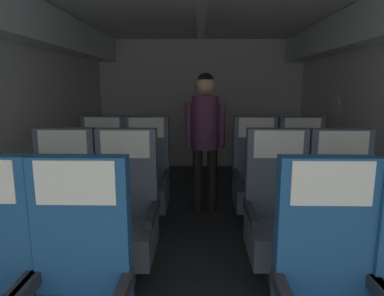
{
  "coord_description": "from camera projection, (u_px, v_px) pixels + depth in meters",
  "views": [
    {
      "loc": [
        -0.02,
        0.22,
        1.4
      ],
      "look_at": [
        -0.09,
        3.62,
        0.77
      ],
      "focal_mm": 31.15,
      "sensor_mm": 36.0,
      "label": 1
    }
  ],
  "objects": [
    {
      "name": "ground",
      "position": [
        201.0,
        246.0,
        2.98
      ],
      "size": [
        3.71,
        6.38,
        0.02
      ],
      "primitive_type": "cube",
      "color": "#23282D"
    },
    {
      "name": "fuselage_shell",
      "position": [
        202.0,
        64.0,
        2.95
      ],
      "size": [
        3.59,
        6.03,
        2.22
      ],
      "color": "silver",
      "rests_on": "ground"
    },
    {
      "name": "seat_b_left_window",
      "position": [
        63.0,
        217.0,
        2.42
      ],
      "size": [
        0.48,
        0.52,
        1.1
      ],
      "color": "#38383D",
      "rests_on": "ground"
    },
    {
      "name": "seat_b_left_aisle",
      "position": [
        125.0,
        218.0,
        2.4
      ],
      "size": [
        0.48,
        0.52,
        1.1
      ],
      "color": "#38383D",
      "rests_on": "ground"
    },
    {
      "name": "seat_b_right_aisle",
      "position": [
        343.0,
        220.0,
        2.37
      ],
      "size": [
        0.48,
        0.52,
        1.1
      ],
      "color": "#38383D",
      "rests_on": "ground"
    },
    {
      "name": "seat_b_right_window",
      "position": [
        278.0,
        219.0,
        2.4
      ],
      "size": [
        0.48,
        0.52,
        1.1
      ],
      "color": "#38383D",
      "rests_on": "ground"
    },
    {
      "name": "seat_c_left_window",
      "position": [
        102.0,
        180.0,
        3.38
      ],
      "size": [
        0.48,
        0.52,
        1.1
      ],
      "color": "#38383D",
      "rests_on": "ground"
    },
    {
      "name": "seat_c_left_aisle",
      "position": [
        146.0,
        181.0,
        3.36
      ],
      "size": [
        0.48,
        0.52,
        1.1
      ],
      "color": "#38383D",
      "rests_on": "ground"
    },
    {
      "name": "seat_c_right_aisle",
      "position": [
        302.0,
        182.0,
        3.32
      ],
      "size": [
        0.48,
        0.52,
        1.1
      ],
      "color": "#38383D",
      "rests_on": "ground"
    },
    {
      "name": "seat_c_right_window",
      "position": [
        256.0,
        181.0,
        3.36
      ],
      "size": [
        0.48,
        0.52,
        1.1
      ],
      "color": "#38383D",
      "rests_on": "ground"
    },
    {
      "name": "flight_attendant",
      "position": [
        205.0,
        129.0,
        3.6
      ],
      "size": [
        0.43,
        0.28,
        1.54
      ],
      "rotation": [
        0.0,
        0.0,
        -0.26
      ],
      "color": "black",
      "rests_on": "ground"
    }
  ]
}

